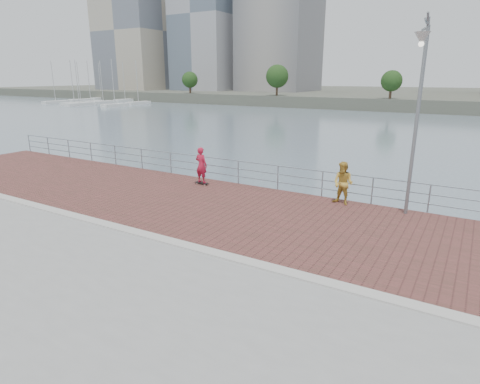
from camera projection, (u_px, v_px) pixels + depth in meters
The scene contains 11 objects.
water at pixel (206, 311), 12.22m from camera, with size 400.00×400.00×0.00m, color slate.
brick_lane at pixel (262, 215), 14.62m from camera, with size 40.00×6.80×0.02m, color brown.
curb at pixel (205, 250), 11.65m from camera, with size 40.00×0.40×0.06m, color #B7B5AD.
far_shore at pixel (459, 97), 112.81m from camera, with size 320.00×95.00×2.50m, color #4C5142.
guardrail at pixel (300, 178), 17.24m from camera, with size 39.06×0.06×1.13m.
street_lamp at pixel (419, 84), 13.13m from camera, with size 0.48×1.39×6.54m.
skateboard at pixel (202, 183), 18.76m from camera, with size 0.74×0.22×0.08m.
skateboarder at pixel (201, 165), 18.52m from camera, with size 0.61×0.40×1.67m, color #BA1835.
bystander at pixel (343, 183), 15.65m from camera, with size 0.83×0.64×1.70m, color gold.
shoreline_trees at pixel (421, 78), 76.20m from camera, with size 109.59×5.15×6.87m.
marina at pixel (97, 101), 103.95m from camera, with size 27.80×27.16×10.51m.
Camera 1 is at (6.38, -8.67, 4.92)m, focal length 30.00 mm.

